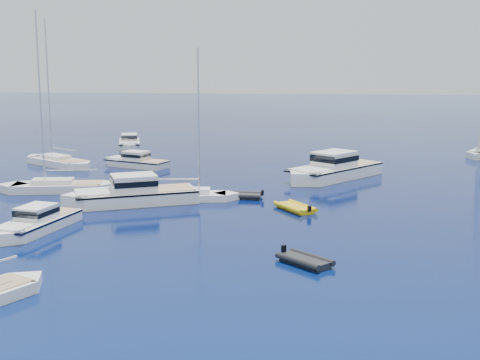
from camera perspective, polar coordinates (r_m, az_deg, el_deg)
The scene contains 12 objects.
ground at distance 28.19m, azimuth -0.09°, elevation -13.58°, with size 400.00×400.00×0.00m, color navy.
motor_cruiser_left at distance 46.32m, azimuth -17.69°, elevation -4.35°, with size 2.62×8.55×2.24m, color white, non-canonical shape.
motor_cruiser_centre at distance 53.20m, azimuth -9.61°, elevation -2.09°, with size 3.58×11.69×3.07m, color white, non-canonical shape.
motor_cruiser_far_l at distance 71.63m, azimuth -9.33°, elevation 1.18°, with size 2.59×8.48×2.23m, color silver, non-canonical shape.
motor_cruiser_distant at distance 64.28m, azimuth 8.22°, elevation 0.14°, with size 3.99×13.03×3.42m, color white, non-canonical shape.
motor_cruiser_horizon at distance 87.73m, azimuth -9.80°, elevation 2.88°, with size 2.72×8.89×2.33m, color silver, non-canonical shape.
sailboat_mid_l at distance 59.62m, azimuth -15.88°, elevation -0.98°, with size 2.90×11.15×16.39m, color silver, non-canonical shape.
sailboat_centre at distance 54.05m, azimuth -4.57°, elevation -1.77°, with size 2.31×8.88×13.06m, color white, non-canonical shape.
sailboat_far_l at distance 74.46m, azimuth -15.86°, elevation 1.27°, with size 2.94×11.31×16.62m, color white, non-canonical shape.
tender_yellow at distance 50.38m, azimuth 4.92°, elevation -2.69°, with size 2.10×3.87×0.95m, color #DEB60D, non-canonical shape.
tender_grey_near at distance 37.40m, azimuth 5.78°, elevation -7.44°, with size 1.92×3.46×0.95m, color black, non-canonical shape.
tender_grey_far at distance 54.62m, azimuth 0.15°, elevation -1.61°, with size 1.97×3.58×0.95m, color black, non-canonical shape.
Camera 1 is at (2.99, -25.55, 11.55)m, focal length 47.96 mm.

